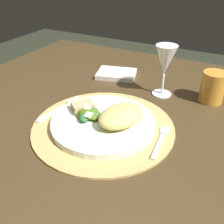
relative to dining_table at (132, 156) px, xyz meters
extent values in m
cube|color=#3E2F1A|center=(0.00, 0.00, 0.13)|extent=(1.30, 1.06, 0.03)
cylinder|color=#42301A|center=(-0.57, 0.45, -0.24)|extent=(0.09, 0.09, 0.72)
cylinder|color=tan|center=(-0.05, -0.08, 0.15)|extent=(0.38, 0.38, 0.01)
cylinder|color=silver|center=(-0.05, -0.08, 0.16)|extent=(0.27, 0.27, 0.02)
ellipsoid|color=#E7C369|center=(-0.01, -0.07, 0.19)|extent=(0.13, 0.16, 0.04)
ellipsoid|color=#3C6F1D|center=(-0.11, -0.09, 0.18)|extent=(0.06, 0.06, 0.01)
ellipsoid|color=#456A26|center=(-0.08, -0.09, 0.18)|extent=(0.06, 0.06, 0.02)
ellipsoid|color=#466310|center=(-0.10, -0.10, 0.18)|extent=(0.06, 0.05, 0.02)
ellipsoid|color=#3F601D|center=(-0.09, -0.08, 0.18)|extent=(0.04, 0.05, 0.02)
ellipsoid|color=#306A35|center=(-0.09, -0.11, 0.18)|extent=(0.04, 0.05, 0.02)
cube|color=beige|center=(-0.08, -0.11, 0.19)|extent=(0.02, 0.03, 0.00)
cube|color=beige|center=(-0.10, -0.08, 0.19)|extent=(0.03, 0.03, 0.00)
cube|color=tan|center=(-0.13, -0.07, 0.18)|extent=(0.07, 0.07, 0.02)
cube|color=silver|center=(-0.21, -0.11, 0.15)|extent=(0.02, 0.10, 0.00)
cube|color=silver|center=(-0.21, -0.01, 0.15)|extent=(0.01, 0.05, 0.00)
cube|color=silver|center=(-0.20, -0.01, 0.15)|extent=(0.01, 0.05, 0.00)
cube|color=silver|center=(-0.20, -0.01, 0.15)|extent=(0.01, 0.05, 0.00)
cube|color=silver|center=(-0.20, -0.01, 0.15)|extent=(0.01, 0.05, 0.00)
cube|color=silver|center=(0.11, -0.10, 0.15)|extent=(0.02, 0.11, 0.00)
ellipsoid|color=silver|center=(0.10, -0.03, 0.15)|extent=(0.02, 0.04, 0.01)
cube|color=white|center=(-0.17, 0.23, 0.15)|extent=(0.16, 0.14, 0.02)
cylinder|color=silver|center=(0.03, 0.17, 0.15)|extent=(0.06, 0.06, 0.00)
cylinder|color=silver|center=(0.03, 0.17, 0.18)|extent=(0.01, 0.01, 0.07)
cone|color=silver|center=(0.03, 0.17, 0.26)|extent=(0.07, 0.07, 0.09)
cylinder|color=orange|center=(0.17, 0.19, 0.19)|extent=(0.07, 0.07, 0.10)
camera|label=1|loc=(0.22, -0.56, 0.54)|focal=40.57mm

